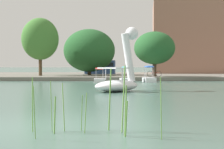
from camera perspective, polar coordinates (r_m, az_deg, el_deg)
ground_plane at (r=9.79m, az=-10.55°, el=-7.95°), size 669.05×669.05×0.00m
shore_bank_far at (r=50.76m, az=-1.77°, el=-0.15°), size 114.39×27.82×0.40m
swan_boat at (r=22.10m, az=1.27°, el=-0.20°), size 3.57×3.57×4.06m
pedal_boat_blue at (r=35.03m, az=5.93°, el=-0.47°), size 1.23×2.12×1.59m
pedal_boat_cyan at (r=34.77m, az=2.26°, el=-0.50°), size 1.26×2.23×1.52m
pedal_boat_red at (r=34.63m, az=-2.01°, el=-0.51°), size 1.18×2.07×1.42m
tree_willow_near_path at (r=46.50m, az=-3.64°, el=3.83°), size 8.75×8.86×5.93m
tree_sapling_by_fence at (r=39.56m, az=6.79°, el=4.21°), size 4.59×4.88×4.94m
tree_broadleaf_left at (r=43.30m, az=-11.37°, el=5.56°), size 5.41×4.94×6.84m
bicycle_parked at (r=38.12m, az=6.77°, el=0.11°), size 1.58×0.51×0.65m
parked_van at (r=51.64m, az=-1.90°, el=1.26°), size 4.44×2.10×1.95m
apartment_block at (r=59.53m, az=14.98°, el=5.59°), size 18.16×11.20×11.14m
reed_clump_foreground at (r=8.42m, az=-2.56°, el=-5.17°), size 3.03×1.25×1.59m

